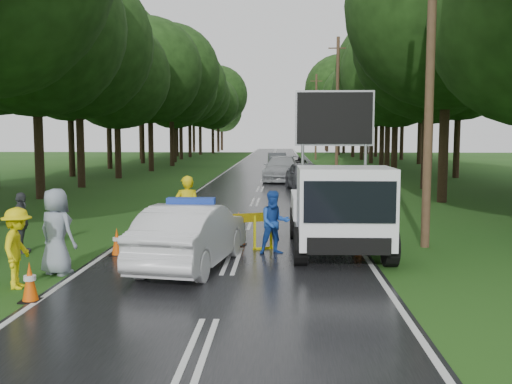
# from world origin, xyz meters

# --- Properties ---
(ground) EXTENTS (160.00, 160.00, 0.00)m
(ground) POSITION_xyz_m (0.00, 0.00, 0.00)
(ground) COLOR #1B4513
(ground) RESTS_ON ground
(road) EXTENTS (7.00, 140.00, 0.02)m
(road) POSITION_xyz_m (0.00, 30.00, 0.01)
(road) COLOR black
(road) RESTS_ON ground
(guardrail) EXTENTS (0.12, 60.06, 0.70)m
(guardrail) POSITION_xyz_m (3.70, 29.67, 0.55)
(guardrail) COLOR gray
(guardrail) RESTS_ON ground
(utility_pole_near) EXTENTS (1.40, 0.24, 10.00)m
(utility_pole_near) POSITION_xyz_m (5.20, 2.00, 5.06)
(utility_pole_near) COLOR #473520
(utility_pole_near) RESTS_ON ground
(utility_pole_mid) EXTENTS (1.40, 0.24, 10.00)m
(utility_pole_mid) POSITION_xyz_m (5.20, 28.00, 5.06)
(utility_pole_mid) COLOR #473520
(utility_pole_mid) RESTS_ON ground
(utility_pole_far) EXTENTS (1.40, 0.24, 10.00)m
(utility_pole_far) POSITION_xyz_m (5.20, 54.00, 5.06)
(utility_pole_far) COLOR #473520
(utility_pole_far) RESTS_ON ground
(police_sedan) EXTENTS (2.33, 4.74, 1.64)m
(police_sedan) POSITION_xyz_m (-0.91, -0.66, 0.75)
(police_sedan) COLOR silver
(police_sedan) RESTS_ON ground
(work_truck) EXTENTS (2.48, 5.43, 4.30)m
(work_truck) POSITION_xyz_m (2.71, 1.12, 1.17)
(work_truck) COLOR gray
(work_truck) RESTS_ON ground
(barrier) EXTENTS (2.30, 1.02, 1.03)m
(barrier) POSITION_xyz_m (-0.17, 1.00, 0.78)
(barrier) COLOR #D8D00B
(barrier) RESTS_ON ground
(officer) EXTENTS (0.80, 0.61, 1.97)m
(officer) POSITION_xyz_m (-1.45, 2.00, 0.99)
(officer) COLOR yellow
(officer) RESTS_ON ground
(civilian) EXTENTS (0.94, 0.82, 1.67)m
(civilian) POSITION_xyz_m (1.03, 0.88, 0.83)
(civilian) COLOR #1A48AE
(civilian) RESTS_ON ground
(bystander_left) EXTENTS (0.78, 1.16, 1.66)m
(bystander_left) POSITION_xyz_m (-4.15, -2.65, 0.83)
(bystander_left) COLOR yellow
(bystander_left) RESTS_ON ground
(bystander_mid) EXTENTS (0.65, 1.02, 1.61)m
(bystander_mid) POSITION_xyz_m (-5.61, 0.68, 0.81)
(bystander_mid) COLOR #3F4147
(bystander_mid) RESTS_ON ground
(bystander_right) EXTENTS (1.12, 0.96, 1.94)m
(bystander_right) POSITION_xyz_m (-3.80, -1.50, 0.97)
(bystander_right) COLOR #8995A5
(bystander_right) RESTS_ON ground
(queue_car_first) EXTENTS (2.44, 4.85, 1.59)m
(queue_car_first) POSITION_xyz_m (2.52, 17.62, 0.79)
(queue_car_first) COLOR #46474E
(queue_car_first) RESTS_ON ground
(queue_car_second) EXTENTS (2.62, 5.72, 1.62)m
(queue_car_second) POSITION_xyz_m (1.21, 23.62, 0.81)
(queue_car_second) COLOR #9EA1A5
(queue_car_second) RESTS_ON ground
(queue_car_third) EXTENTS (2.68, 5.19, 1.40)m
(queue_car_third) POSITION_xyz_m (1.89, 29.62, 0.70)
(queue_car_third) COLOR black
(queue_car_third) RESTS_ON ground
(queue_car_fourth) EXTENTS (1.79, 4.46, 1.44)m
(queue_car_fourth) POSITION_xyz_m (0.80, 35.77, 0.72)
(queue_car_fourth) COLOR #383B3F
(queue_car_fourth) RESTS_ON ground
(cone_near_left) EXTENTS (0.36, 0.36, 0.76)m
(cone_near_left) POSITION_xyz_m (-3.50, -3.57, 0.37)
(cone_near_left) COLOR black
(cone_near_left) RESTS_ON ground
(cone_center) EXTENTS (0.38, 0.38, 0.80)m
(cone_center) POSITION_xyz_m (0.04, 2.00, 0.39)
(cone_center) COLOR black
(cone_center) RESTS_ON ground
(cone_far) EXTENTS (0.31, 0.31, 0.65)m
(cone_far) POSITION_xyz_m (-0.17, 4.18, 0.32)
(cone_far) COLOR black
(cone_far) RESTS_ON ground
(cone_left_mid) EXTENTS (0.34, 0.34, 0.73)m
(cone_left_mid) POSITION_xyz_m (-3.04, 0.50, 0.35)
(cone_left_mid) COLOR black
(cone_left_mid) RESTS_ON ground
(cone_right) EXTENTS (0.36, 0.36, 0.76)m
(cone_right) POSITION_xyz_m (3.28, 1.50, 0.37)
(cone_right) COLOR black
(cone_right) RESTS_ON ground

